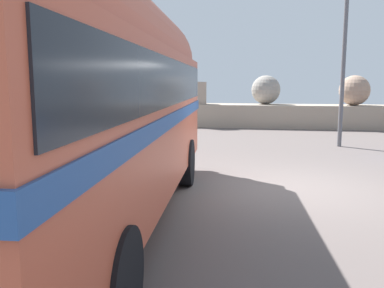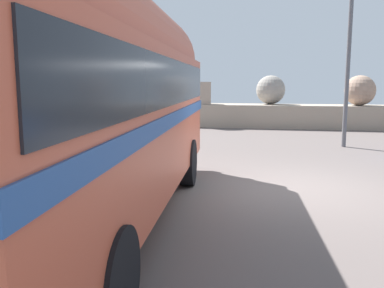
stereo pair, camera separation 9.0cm
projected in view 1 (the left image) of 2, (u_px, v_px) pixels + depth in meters
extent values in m
cube|color=#5C524F|center=(287.00, 188.00, 8.35)|extent=(32.00, 26.00, 0.02)
cube|color=gray|center=(273.00, 116.00, 19.78)|extent=(31.36, 1.80, 1.10)
sphere|color=gray|center=(47.00, 92.00, 21.72)|extent=(1.14, 1.14, 1.14)
sphere|color=tan|center=(105.00, 95.00, 20.87)|extent=(0.83, 0.83, 0.83)
cube|color=#A08F7E|center=(197.00, 93.00, 20.02)|extent=(1.08, 1.27, 1.08)
sphere|color=gray|center=(266.00, 90.00, 19.95)|extent=(1.40, 1.40, 1.40)
sphere|color=gray|center=(354.00, 90.00, 18.81)|extent=(1.38, 1.38, 1.38)
cylinder|color=black|center=(83.00, 160.00, 8.72)|extent=(0.35, 0.98, 0.96)
cylinder|color=black|center=(186.00, 162.00, 8.51)|extent=(0.35, 0.98, 0.96)
cylinder|color=black|center=(115.00, 283.00, 3.38)|extent=(0.35, 0.98, 0.96)
cube|color=#CA563B|center=(89.00, 123.00, 5.89)|extent=(2.99, 8.55, 2.10)
cylinder|color=#CA563B|center=(87.00, 48.00, 5.74)|extent=(2.77, 8.20, 2.20)
cube|color=#2A5296|center=(89.00, 119.00, 5.89)|extent=(3.04, 8.64, 0.20)
cube|color=black|center=(88.00, 82.00, 5.81)|extent=(3.00, 8.22, 0.64)
cube|color=silver|center=(150.00, 141.00, 10.22)|extent=(2.29, 0.32, 0.28)
cylinder|color=black|center=(50.00, 143.00, 11.18)|extent=(0.40, 0.99, 0.96)
cube|color=silver|center=(35.00, 129.00, 12.84)|extent=(2.28, 0.46, 0.28)
cylinder|color=#5B5B60|center=(344.00, 48.00, 13.30)|extent=(0.14, 0.14, 6.50)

